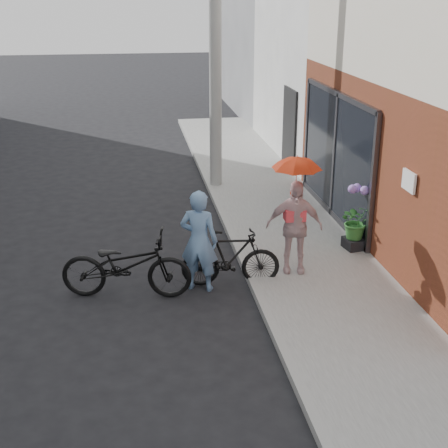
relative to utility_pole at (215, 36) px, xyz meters
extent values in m
plane|color=black|center=(-1.10, -6.00, -3.50)|extent=(80.00, 80.00, 0.00)
cube|color=gray|center=(1.00, -4.00, -3.44)|extent=(2.20, 24.00, 0.12)
cube|color=#9E9E99|center=(-0.16, -4.00, -3.44)|extent=(0.12, 24.00, 0.12)
cube|color=black|center=(2.06, -2.50, -2.14)|extent=(0.06, 3.80, 2.40)
cube|color=white|center=(2.06, -5.80, -1.68)|extent=(0.04, 0.40, 0.30)
cube|color=white|center=(6.10, 3.00, 0.00)|extent=(8.00, 6.00, 7.00)
cube|color=gray|center=(6.10, 10.00, 0.00)|extent=(8.00, 8.00, 7.00)
cylinder|color=#9E9E99|center=(0.00, 0.00, 0.00)|extent=(0.28, 0.28, 7.00)
imported|color=#668BB6|center=(-1.01, -5.21, -2.68)|extent=(0.70, 0.58, 1.64)
imported|color=black|center=(-2.14, -5.30, -2.97)|extent=(2.09, 1.05, 1.05)
imported|color=black|center=(-0.50, -5.16, -3.03)|extent=(1.61, 0.58, 0.95)
imported|color=beige|center=(0.56, -5.01, -2.61)|extent=(0.96, 0.55, 1.54)
imported|color=#E1421A|center=(0.56, -5.01, -1.51)|extent=(0.75, 0.75, 0.66)
cube|color=black|center=(1.90, -4.28, -3.28)|extent=(0.42, 0.42, 0.19)
imported|color=#2E6E2C|center=(1.90, -4.28, -2.87)|extent=(0.58, 0.51, 0.65)
camera|label=1|loc=(-2.00, -14.10, 0.98)|focal=50.00mm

